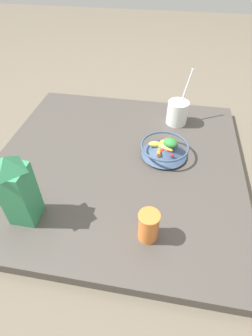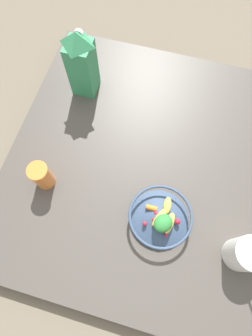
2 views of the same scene
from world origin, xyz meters
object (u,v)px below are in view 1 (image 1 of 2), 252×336
fruit_bowl (165,149)px  milk_carton (17,189)px  yogurt_tub (178,111)px  drinking_cup (149,226)px

fruit_bowl → milk_carton: size_ratio=0.76×
fruit_bowl → yogurt_tub: (-0.28, 0.05, 0.03)m
drinking_cup → fruit_bowl: bearing=176.7°
yogurt_tub → drinking_cup: 0.73m
yogurt_tub → fruit_bowl: bearing=-9.0°
milk_carton → drinking_cup: 0.45m
milk_carton → drinking_cup: bearing=88.8°
milk_carton → yogurt_tub: 0.88m
yogurt_tub → milk_carton: bearing=-35.8°
yogurt_tub → drinking_cup: (0.72, -0.07, -0.01)m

